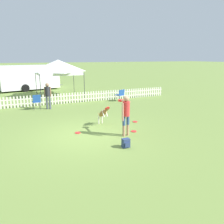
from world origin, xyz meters
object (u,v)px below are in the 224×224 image
(spectator_standing, at_px, (48,94))
(folding_chair_green_right, at_px, (120,94))
(folding_chair_blue_left, at_px, (37,101))
(backpack_on_grass, at_px, (126,143))
(frisbee_near_dog, at_px, (135,122))
(frisbee_near_handler, at_px, (134,131))
(equipment_trailer, at_px, (29,77))
(handler_person, at_px, (126,111))
(leaping_dog, at_px, (103,113))
(canopy_tent_main, at_px, (58,67))
(frisbee_midfield, at_px, (78,133))

(spectator_standing, bearing_deg, folding_chair_green_right, -149.59)
(folding_chair_blue_left, bearing_deg, backpack_on_grass, 103.77)
(frisbee_near_dog, bearing_deg, folding_chair_blue_left, 131.52)
(frisbee_near_handler, xyz_separation_m, frisbee_near_dog, (0.76, 1.22, 0.00))
(frisbee_near_dog, bearing_deg, equipment_trailer, 106.00)
(handler_person, xyz_separation_m, folding_chair_blue_left, (-2.78, 6.07, -0.47))
(leaping_dog, height_order, canopy_tent_main, canopy_tent_main)
(leaping_dog, bearing_deg, frisbee_near_handler, 111.23)
(frisbee_midfield, bearing_deg, canopy_tent_main, 83.57)
(backpack_on_grass, xyz_separation_m, canopy_tent_main, (-0.10, 11.29, 2.14))
(frisbee_near_handler, height_order, canopy_tent_main, canopy_tent_main)
(frisbee_near_dog, bearing_deg, handler_person, -131.40)
(folding_chair_blue_left, xyz_separation_m, folding_chair_green_right, (5.70, 0.34, -0.05))
(leaping_dog, relative_size, frisbee_near_dog, 4.22)
(frisbee_midfield, distance_m, folding_chair_blue_left, 5.17)
(frisbee_near_handler, distance_m, folding_chair_blue_left, 6.72)
(handler_person, height_order, frisbee_midfield, handler_person)
(frisbee_near_handler, distance_m, frisbee_near_dog, 1.43)
(handler_person, relative_size, equipment_trailer, 0.26)
(spectator_standing, height_order, equipment_trailer, equipment_trailer)
(leaping_dog, xyz_separation_m, folding_chair_blue_left, (-2.48, 4.44, -0.03))
(frisbee_midfield, xyz_separation_m, canopy_tent_main, (1.03, 9.16, 2.28))
(handler_person, relative_size, spectator_standing, 1.03)
(handler_person, bearing_deg, frisbee_near_dog, 38.57)
(folding_chair_green_right, xyz_separation_m, equipment_trailer, (-5.50, 8.55, 0.72))
(canopy_tent_main, relative_size, equipment_trailer, 0.53)
(handler_person, distance_m, frisbee_near_dog, 2.20)
(frisbee_near_handler, xyz_separation_m, spectator_standing, (-2.66, 5.71, 0.93))
(leaping_dog, xyz_separation_m, canopy_tent_main, (-0.34, 8.58, 1.72))
(folding_chair_blue_left, bearing_deg, folding_chair_green_right, 179.80)
(frisbee_near_dog, distance_m, canopy_tent_main, 9.24)
(handler_person, relative_size, folding_chair_green_right, 1.94)
(backpack_on_grass, relative_size, folding_chair_blue_left, 0.35)
(leaping_dog, height_order, frisbee_midfield, leaping_dog)
(frisbee_near_handler, bearing_deg, leaping_dog, 121.27)
(spectator_standing, relative_size, equipment_trailer, 0.25)
(backpack_on_grass, relative_size, canopy_tent_main, 0.10)
(handler_person, relative_size, frisbee_near_handler, 7.06)
(folding_chair_green_right, bearing_deg, spectator_standing, -10.84)
(frisbee_midfield, bearing_deg, folding_chair_blue_left, 102.38)
(frisbee_near_dog, relative_size, backpack_on_grass, 0.72)
(frisbee_near_handler, bearing_deg, equipment_trailer, 101.93)
(folding_chair_green_right, bearing_deg, equipment_trailer, -73.17)
(handler_person, distance_m, spectator_standing, 6.33)
(spectator_standing, bearing_deg, frisbee_midfield, 120.51)
(spectator_standing, xyz_separation_m, equipment_trailer, (-0.45, 9.00, 0.27))
(leaping_dog, height_order, folding_chair_blue_left, leaping_dog)
(frisbee_near_handler, xyz_separation_m, equipment_trailer, (-3.11, 14.71, 1.20))
(handler_person, distance_m, backpack_on_grass, 1.48)
(handler_person, xyz_separation_m, canopy_tent_main, (-0.64, 10.21, 1.28))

